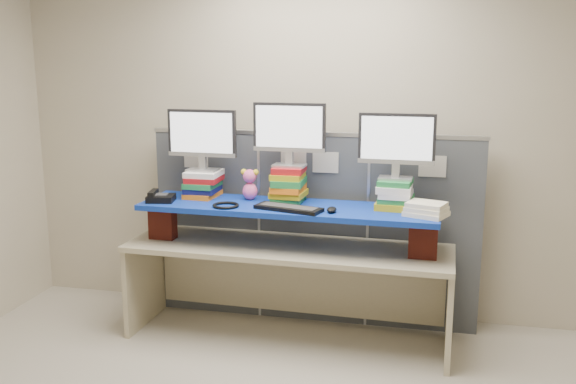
% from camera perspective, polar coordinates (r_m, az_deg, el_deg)
% --- Properties ---
extents(room, '(5.00, 4.00, 2.80)m').
position_cam_1_polar(room, '(3.24, -3.41, -0.45)').
color(room, '#BAB099').
rests_on(room, ground).
extents(cubicle_partition, '(2.60, 0.06, 1.53)m').
position_cam_1_polar(cubicle_partition, '(5.08, 2.22, -3.18)').
color(cubicle_partition, '#41454C').
rests_on(cubicle_partition, ground).
extents(desk, '(2.42, 0.77, 0.73)m').
position_cam_1_polar(desk, '(4.79, -0.00, -6.47)').
color(desk, tan).
rests_on(desk, ground).
extents(brick_pier_left, '(0.20, 0.11, 0.26)m').
position_cam_1_polar(brick_pier_left, '(4.98, -11.08, -2.60)').
color(brick_pier_left, maroon).
rests_on(brick_pier_left, desk).
extents(brick_pier_right, '(0.20, 0.11, 0.26)m').
position_cam_1_polar(brick_pier_right, '(4.52, 11.93, -4.14)').
color(brick_pier_right, maroon).
rests_on(brick_pier_right, desk).
extents(blue_board, '(2.19, 0.61, 0.04)m').
position_cam_1_polar(blue_board, '(4.67, -0.00, -1.44)').
color(blue_board, '#0B4191').
rests_on(blue_board, brick_pier_left).
extents(book_stack_left, '(0.26, 0.31, 0.20)m').
position_cam_1_polar(book_stack_left, '(4.97, -7.54, 0.73)').
color(book_stack_left, orange).
rests_on(book_stack_left, blue_board).
extents(book_stack_center, '(0.25, 0.30, 0.27)m').
position_cam_1_polar(book_stack_center, '(4.75, 0.05, 0.69)').
color(book_stack_center, '#217F3E').
rests_on(book_stack_center, blue_board).
extents(book_stack_right, '(0.27, 0.31, 0.21)m').
position_cam_1_polar(book_stack_right, '(4.63, 9.48, -0.16)').
color(book_stack_right, gold).
rests_on(book_stack_right, blue_board).
extents(monitor_left, '(0.54, 0.16, 0.47)m').
position_cam_1_polar(monitor_left, '(4.91, -7.65, 4.92)').
color(monitor_left, '#A9A9AE').
rests_on(monitor_left, book_stack_left).
extents(monitor_center, '(0.54, 0.16, 0.47)m').
position_cam_1_polar(monitor_center, '(4.69, 0.12, 5.47)').
color(monitor_center, '#A9A9AE').
rests_on(monitor_center, book_stack_center).
extents(monitor_right, '(0.54, 0.16, 0.47)m').
position_cam_1_polar(monitor_right, '(4.57, 9.64, 4.39)').
color(monitor_right, '#A9A9AE').
rests_on(monitor_right, book_stack_right).
extents(keyboard, '(0.51, 0.28, 0.03)m').
position_cam_1_polar(keyboard, '(4.52, 0.05, -1.45)').
color(keyboard, black).
rests_on(keyboard, blue_board).
extents(mouse, '(0.10, 0.14, 0.04)m').
position_cam_1_polar(mouse, '(4.47, 3.90, -1.57)').
color(mouse, black).
rests_on(mouse, blue_board).
extents(desk_phone, '(0.22, 0.21, 0.08)m').
position_cam_1_polar(desk_phone, '(4.88, -11.31, -0.47)').
color(desk_phone, black).
rests_on(desk_phone, blue_board).
extents(headset, '(0.20, 0.20, 0.02)m').
position_cam_1_polar(headset, '(4.64, -5.55, -1.19)').
color(headset, black).
rests_on(headset, blue_board).
extents(plush_toy, '(0.14, 0.10, 0.23)m').
position_cam_1_polar(plush_toy, '(4.83, -3.41, 0.70)').
color(plush_toy, pink).
rests_on(plush_toy, blue_board).
extents(binder_stack, '(0.32, 0.29, 0.10)m').
position_cam_1_polar(binder_stack, '(4.45, 12.20, -1.53)').
color(binder_stack, white).
rests_on(binder_stack, blue_board).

